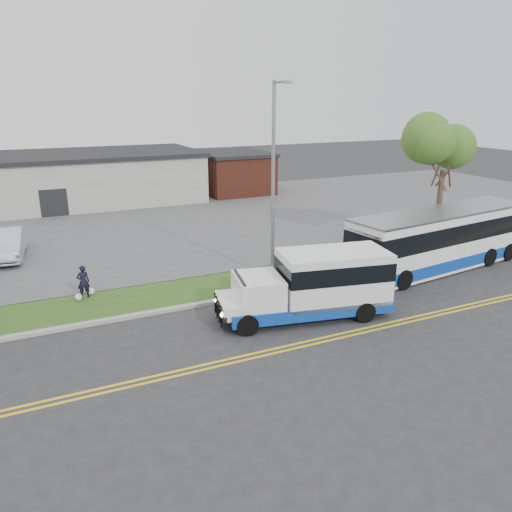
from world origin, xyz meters
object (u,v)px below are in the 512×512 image
parked_car_a (7,244)px  pedestrian (83,282)px  streetlight_near (274,177)px  tree_east (446,146)px  transit_bus (440,239)px  shuttle_bus (317,282)px

parked_car_a → pedestrian: bearing=-63.0°
streetlight_near → pedestrian: (-8.99, 1.27, -4.36)m
tree_east → streetlight_near: bearing=-178.6°
transit_bus → pedestrian: size_ratio=7.55×
tree_east → shuttle_bus: (-11.31, -4.93, -4.72)m
transit_bus → parked_car_a: transit_bus is taller
tree_east → streetlight_near: 11.05m
pedestrian → parked_car_a: 8.69m
streetlight_near → transit_bus: streetlight_near is taller
shuttle_bus → streetlight_near: bearing=97.0°
shuttle_bus → transit_bus: bearing=26.1°
shuttle_bus → parked_car_a: bearing=141.1°
tree_east → pedestrian: 20.71m
tree_east → shuttle_bus: bearing=-156.4°
streetlight_near → transit_bus: (8.92, -2.13, -3.62)m
shuttle_bus → tree_east: bearing=34.3°
transit_bus → parked_car_a: bearing=144.4°
transit_bus → shuttle_bus: bearing=-171.8°
pedestrian → tree_east: bearing=171.5°
pedestrian → parked_car_a: (-3.21, 8.07, 0.05)m
tree_east → shuttle_bus: size_ratio=1.11×
streetlight_near → pedestrian: 10.07m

